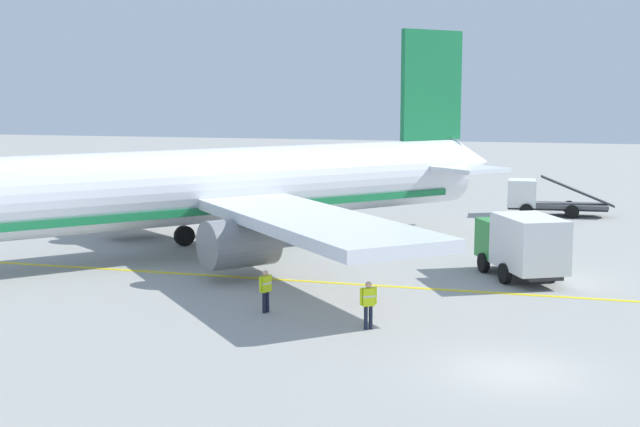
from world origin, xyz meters
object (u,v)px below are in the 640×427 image
crew_marshaller (368,301)px  crew_loader_left (266,288)px  service_truck_baggage (540,198)px  airliner_foreground (187,189)px  crew_supervisor (527,234)px  service_truck_fuel (521,244)px

crew_marshaller → crew_loader_left: 4.39m
service_truck_baggage → airliner_foreground: bearing=139.0°
crew_marshaller → crew_loader_left: size_ratio=1.05×
crew_supervisor → crew_marshaller: bearing=163.3°
service_truck_baggage → crew_marshaller: (-30.44, 5.19, -0.15)m
crew_marshaller → crew_supervisor: size_ratio=1.02×
airliner_foreground → service_truck_baggage: size_ratio=4.76×
crew_supervisor → service_truck_fuel: bearing=179.6°
service_truck_fuel → crew_marshaller: 10.95m
airliner_foreground → crew_loader_left: 12.55m
service_truck_baggage → crew_marshaller: size_ratio=4.09×
airliner_foreground → service_truck_fuel: 16.70m
crew_marshaller → crew_loader_left: bearing=74.0°
service_truck_fuel → service_truck_baggage: size_ratio=0.83×
service_truck_fuel → service_truck_baggage: (20.62, -0.39, -0.42)m
service_truck_fuel → service_truck_baggage: bearing=-1.1°
crew_loader_left → crew_supervisor: crew_supervisor is taller
service_truck_baggage → service_truck_fuel: bearing=178.9°
service_truck_fuel → crew_supervisor: service_truck_fuel is taller
service_truck_fuel → service_truck_baggage: 20.62m
service_truck_baggage → crew_loader_left: size_ratio=4.31×
airliner_foreground → service_truck_baggage: 25.94m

